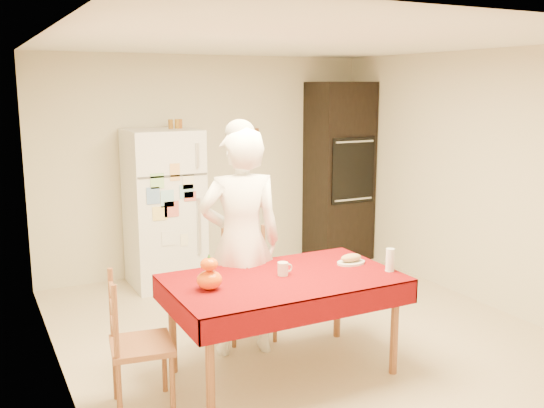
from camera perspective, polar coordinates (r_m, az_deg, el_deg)
floor at (r=5.49m, az=2.81°, el=-12.03°), size 4.50×4.50×0.00m
room_shell at (r=5.08m, az=2.97°, el=5.06°), size 4.02×4.52×2.51m
refrigerator at (r=6.66m, az=-10.13°, el=-0.39°), size 0.75×0.74×1.70m
oven_cabinet at (r=7.62m, az=6.33°, el=3.06°), size 0.70×0.62×2.20m
dining_table at (r=4.53m, az=1.07°, el=-7.71°), size 1.70×1.00×0.76m
chair_far at (r=5.29m, az=-2.37°, el=-7.04°), size 0.48×0.46×0.95m
chair_left at (r=4.21m, az=-13.09°, el=-12.24°), size 0.46×0.48×0.95m
seated_woman at (r=4.85m, az=-2.94°, el=-3.65°), size 0.75×0.57×1.84m
coffee_mug at (r=4.53m, az=1.03°, el=-6.12°), size 0.08×0.08×0.10m
pumpkin_lower at (r=4.25m, az=-5.91°, el=-7.12°), size 0.18×0.18×0.13m
pumpkin_upper at (r=4.22m, az=-5.94°, el=-5.66°), size 0.12×0.12×0.09m
wine_glass at (r=4.71m, az=11.05°, el=-5.18°), size 0.07×0.07×0.18m
bread_plate at (r=4.87m, az=7.45°, el=-5.49°), size 0.24×0.24×0.02m
bread_loaf at (r=4.86m, az=7.46°, el=-5.03°), size 0.18×0.10×0.06m
spice_jar_left at (r=6.62m, az=-9.52°, el=7.43°), size 0.05×0.05×0.10m
spice_jar_mid at (r=6.65m, az=-8.92°, el=7.46°), size 0.05×0.05×0.10m
spice_jar_right at (r=6.66m, az=-8.66°, el=7.48°), size 0.05×0.05×0.10m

